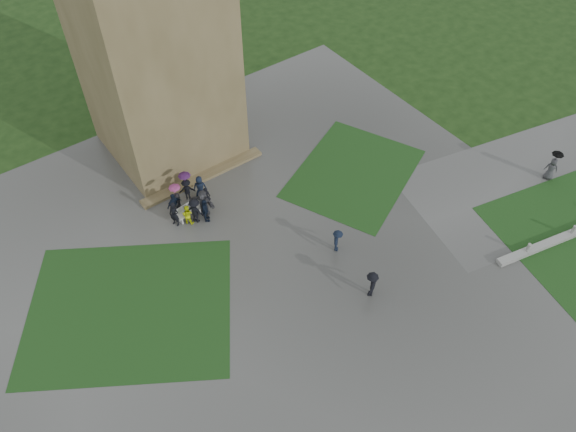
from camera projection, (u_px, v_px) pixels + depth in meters
ground at (297, 283)px, 31.98m from camera, size 120.00×120.00×0.00m
plaza at (277, 260)px, 33.06m from camera, size 34.00×34.00×0.02m
lawn_inset_left at (130, 309)px, 30.78m from camera, size 14.10×13.46×0.01m
lawn_inset_right at (354, 173)px, 38.03m from camera, size 11.12×10.15×0.01m
tower at (149, 28)px, 33.46m from camera, size 8.00×8.00×18.00m
tower_plinth at (203, 177)px, 37.64m from camera, size 9.00×0.80×0.22m
bench at (188, 211)px, 35.02m from camera, size 1.74×0.73×0.98m
visitor_cluster at (192, 202)px, 34.95m from camera, size 3.33×3.41×2.24m
pedestrian_mid at (337, 241)px, 33.00m from camera, size 1.11×1.13×1.62m
pedestrian_near at (371, 284)px, 30.78m from camera, size 1.30×1.18×1.81m
pedestrian_path at (553, 165)px, 36.85m from camera, size 0.89×0.99×2.29m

